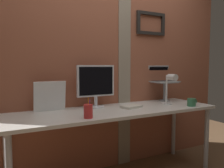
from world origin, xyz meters
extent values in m
cube|color=#9E563D|center=(0.00, 0.43, 1.16)|extent=(3.30, 0.12, 2.31)
cube|color=gray|center=(0.19, 0.37, 1.16)|extent=(0.16, 0.01, 2.31)
cube|color=black|center=(0.56, 0.35, 1.82)|extent=(0.41, 0.03, 0.04)
cube|color=black|center=(0.56, 0.35, 1.59)|extent=(0.41, 0.03, 0.04)
cube|color=black|center=(0.37, 0.35, 1.70)|extent=(0.04, 0.03, 0.20)
cube|color=black|center=(0.75, 0.35, 1.70)|extent=(0.04, 0.03, 0.20)
cube|color=silver|center=(-0.09, 0.05, 0.73)|extent=(2.15, 0.65, 0.03)
cylinder|color=#B2B2B7|center=(0.93, -0.22, 0.36)|extent=(0.05, 0.05, 0.72)
cylinder|color=#B2B2B7|center=(-1.10, 0.31, 0.36)|extent=(0.05, 0.05, 0.72)
cylinder|color=#B2B2B7|center=(0.93, 0.31, 0.36)|extent=(0.05, 0.05, 0.72)
cylinder|color=white|center=(-0.23, 0.25, 0.75)|extent=(0.18, 0.18, 0.01)
cylinder|color=white|center=(-0.23, 0.25, 0.81)|extent=(0.04, 0.04, 0.11)
cube|color=white|center=(-0.23, 0.25, 1.03)|extent=(0.41, 0.04, 0.33)
cube|color=black|center=(-0.23, 0.23, 1.03)|extent=(0.38, 0.00, 0.29)
cylinder|color=gray|center=(0.71, 0.25, 0.75)|extent=(0.14, 0.14, 0.01)
cylinder|color=gray|center=(0.71, 0.25, 0.87)|extent=(0.03, 0.03, 0.21)
cube|color=gray|center=(0.71, 0.25, 0.98)|extent=(0.28, 0.22, 0.01)
cube|color=#ADB2B7|center=(0.71, 0.25, 0.99)|extent=(0.33, 0.22, 0.01)
cube|color=#2D2D30|center=(0.71, 0.27, 1.00)|extent=(0.29, 0.13, 0.00)
cube|color=#ADB2B7|center=(0.71, 0.39, 1.09)|extent=(0.33, 0.06, 0.19)
cube|color=black|center=(0.71, 0.38, 1.09)|extent=(0.30, 0.04, 0.16)
cube|color=white|center=(-0.70, 0.27, 0.89)|extent=(0.30, 0.06, 0.29)
cylinder|color=white|center=(0.56, 0.05, 0.75)|extent=(0.12, 0.12, 0.02)
cylinder|color=white|center=(0.56, 0.05, 0.92)|extent=(0.02, 0.02, 0.32)
cylinder|color=white|center=(0.56, -0.04, 1.06)|extent=(0.07, 0.11, 0.07)
cylinder|color=red|center=(-0.48, -0.18, 0.80)|extent=(0.08, 0.08, 0.12)
cylinder|color=purple|center=(-0.48, -0.17, 0.83)|extent=(0.03, 0.03, 0.15)
cylinder|color=orange|center=(-0.48, -0.18, 0.84)|extent=(0.02, 0.02, 0.17)
cylinder|color=#33724C|center=(0.72, -0.18, 0.79)|extent=(0.09, 0.09, 0.08)
torus|color=#33724C|center=(0.78, -0.18, 0.79)|extent=(0.05, 0.01, 0.05)
cube|color=silver|center=(0.09, 0.05, 0.76)|extent=(0.22, 0.17, 0.03)
camera|label=1|loc=(-1.17, -1.92, 1.19)|focal=36.02mm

